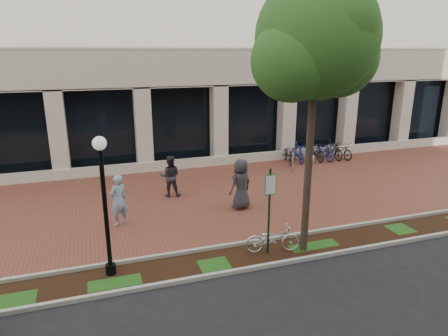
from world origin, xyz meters
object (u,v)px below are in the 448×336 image
object	(u,v)px
pedestrian_left	(118,200)
bollard	(293,163)
pedestrian_right	(241,184)
lamppost	(105,199)
pedestrian_mid	(170,176)
bike_rack_cluster	(315,152)
parking_sign	(270,201)
locked_bicycle	(273,239)
street_tree	(317,46)

from	to	relation	value
pedestrian_left	bollard	bearing A→B (deg)	172.94
pedestrian_right	pedestrian_left	bearing A→B (deg)	-20.75
lamppost	pedestrian_mid	size ratio (longest dim) A/B	2.21
bollard	bike_rack_cluster	xyz separation A→B (m)	(2.29, 1.70, -0.01)
lamppost	pedestrian_mid	bearing A→B (deg)	63.61
parking_sign	pedestrian_left	bearing A→B (deg)	141.55
locked_bicycle	lamppost	bearing A→B (deg)	98.87
locked_bicycle	bike_rack_cluster	bearing A→B (deg)	-25.27
locked_bicycle	parking_sign	bearing A→B (deg)	118.73
pedestrian_left	pedestrian_right	xyz separation A→B (m)	(4.60, 0.08, 0.07)
lamppost	street_tree	bearing A→B (deg)	-4.05
parking_sign	bike_rack_cluster	bearing A→B (deg)	55.09
locked_bicycle	pedestrian_left	size ratio (longest dim) A/B	0.92
lamppost	parking_sign	bearing A→B (deg)	-3.90
lamppost	bollard	size ratio (longest dim) A/B	3.77
lamppost	locked_bicycle	bearing A→B (deg)	-3.13
parking_sign	locked_bicycle	distance (m)	1.26
pedestrian_left	bike_rack_cluster	distance (m)	12.28
lamppost	pedestrian_right	xyz separation A→B (m)	(5.10, 3.37, -1.21)
pedestrian_right	parking_sign	bearing A→B (deg)	60.35
lamppost	street_tree	xyz separation A→B (m)	(5.79, -0.41, 3.84)
parking_sign	locked_bicycle	xyz separation A→B (m)	(0.17, 0.05, -1.25)
lamppost	bike_rack_cluster	world-z (taller)	lamppost
pedestrian_left	bollard	distance (m)	9.49
pedestrian_left	parking_sign	bearing A→B (deg)	108.88
lamppost	locked_bicycle	size ratio (longest dim) A/B	2.29
lamppost	pedestrian_mid	world-z (taller)	lamppost
bollard	street_tree	bearing A→B (deg)	-115.20
pedestrian_mid	bike_rack_cluster	distance (m)	9.30
street_tree	bike_rack_cluster	world-z (taller)	street_tree
street_tree	pedestrian_mid	distance (m)	8.46
street_tree	pedestrian_mid	bearing A→B (deg)	116.79
pedestrian_left	bollard	world-z (taller)	pedestrian_left
street_tree	bike_rack_cluster	size ratio (longest dim) A/B	1.87
parking_sign	locked_bicycle	bearing A→B (deg)	19.63
bollard	pedestrian_mid	bearing A→B (deg)	-168.07
pedestrian_left	bike_rack_cluster	xyz separation A→B (m)	(11.04, 5.36, -0.41)
pedestrian_left	pedestrian_right	distance (m)	4.60
street_tree	bollard	size ratio (longest dim) A/B	7.69
parking_sign	lamppost	distance (m)	4.63
lamppost	pedestrian_left	bearing A→B (deg)	81.35
lamppost	pedestrian_mid	xyz separation A→B (m)	(2.77, 5.58, -1.32)
parking_sign	pedestrian_right	distance (m)	3.78
pedestrian_mid	bollard	bearing A→B (deg)	-153.07
pedestrian_left	pedestrian_right	size ratio (longest dim) A/B	0.93
locked_bicycle	pedestrian_right	xyz separation A→B (m)	(0.34, 3.63, 0.54)
lamppost	pedestrian_right	bearing A→B (deg)	33.43
bike_rack_cluster	bollard	bearing A→B (deg)	-139.66
locked_bicycle	bollard	bearing A→B (deg)	-19.91
pedestrian_left	lamppost	bearing A→B (deg)	51.58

